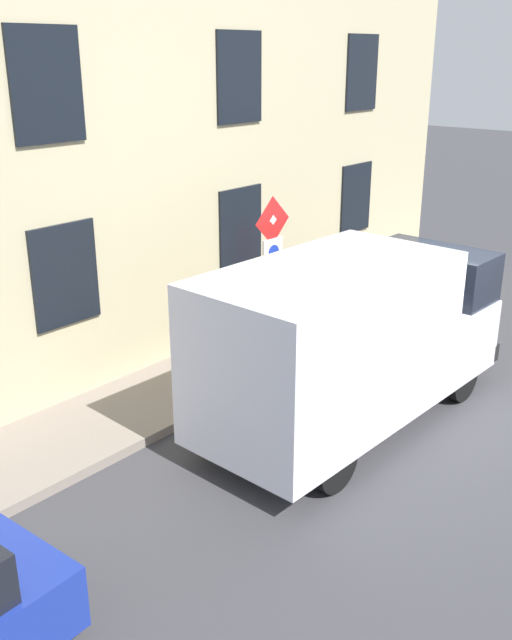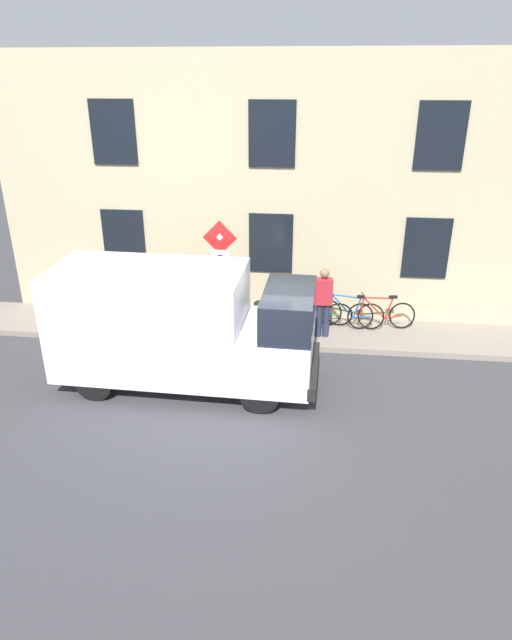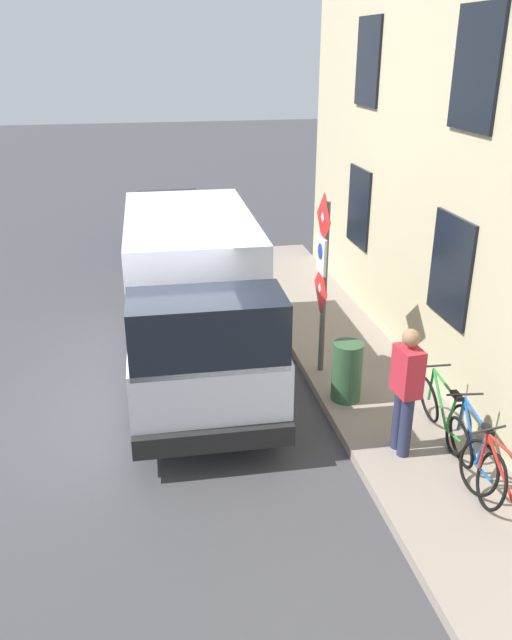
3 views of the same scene
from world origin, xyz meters
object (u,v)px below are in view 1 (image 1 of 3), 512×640
Objects in this scene: bicycle_blue at (326,290)px; bicycle_red at (347,282)px; litter_bin at (299,324)px; delivery_van at (352,337)px; bicycle_green at (303,300)px; sign_post_stacked at (272,267)px; pedestrian at (334,277)px.

bicycle_red is at bearing -172.79° from bicycle_blue.
bicycle_red is 3.00m from litter_bin.
delivery_van is 3.14× the size of bicycle_green.
sign_post_stacked is 2.05m from delivery_van.
sign_post_stacked reaches higher than bicycle_blue.
bicycle_green is at bearing 47.93° from delivery_van.
bicycle_red is (1.04, -3.83, -1.37)m from sign_post_stacked.
bicycle_red and bicycle_blue have the same top height.
sign_post_stacked reaches higher than delivery_van.
bicycle_blue is at bearing -8.48° from bicycle_red.
bicycle_green is (2.94, -2.80, -0.82)m from delivery_van.
delivery_van is at bearing 143.94° from litter_bin.
sign_post_stacked reaches higher than bicycle_green.
delivery_van is at bearing 123.52° from pedestrian.
sign_post_stacked is 2.85m from bicycle_green.
delivery_van is 3.72m from pedestrian.
delivery_van is 5.32m from bicycle_red.
delivery_van is 2.64m from litter_bin.
pedestrian is at bearing 15.05° from bicycle_red.
bicycle_red is 1.56m from bicycle_green.
bicycle_green is 0.85m from pedestrian.
bicycle_green is at bearing 7.39° from bicycle_blue.
bicycle_red is at bearing -74.78° from sign_post_stacked.
bicycle_blue is at bearing -51.90° from pedestrian.
pedestrian is 1.91× the size of litter_bin.
bicycle_blue is 1.00× the size of bicycle_green.
sign_post_stacked reaches higher than litter_bin.
bicycle_red and bicycle_green have the same top height.
bicycle_green is (0.00, 1.56, 0.00)m from bicycle_red.
bicycle_blue is (0.00, 0.78, 0.00)m from bicycle_red.
delivery_van reaches higher than bicycle_red.
bicycle_red is 1.91× the size of litter_bin.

